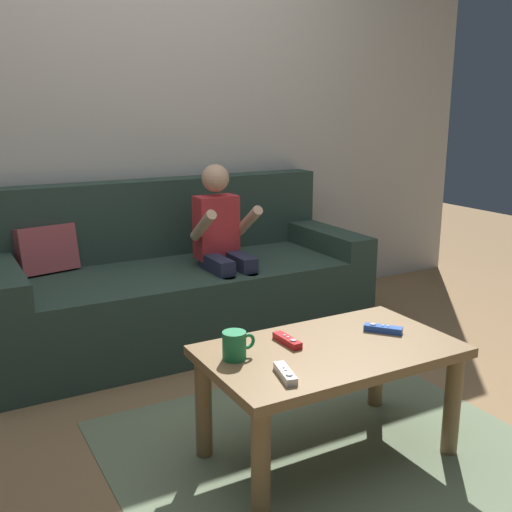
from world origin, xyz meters
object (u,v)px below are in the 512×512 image
Objects in this scene: couch at (178,286)px; coffee_table at (330,366)px; game_remote_white_far_corner at (285,373)px; game_remote_red_center at (287,340)px; coffee_mug at (235,345)px; person_seated_on_couch at (223,243)px; game_remote_blue_near_edge at (383,329)px.

coffee_table is at bearing -88.54° from couch.
game_remote_red_center is at bearing 56.98° from game_remote_white_far_corner.
game_remote_white_far_corner is 0.22m from coffee_mug.
coffee_mug is at bearing -114.12° from person_seated_on_couch.
couch is at bearing 86.29° from game_remote_red_center.
person_seated_on_couch is 6.51× the size of game_remote_white_far_corner.
person_seated_on_couch reaches higher than game_remote_blue_near_edge.
coffee_mug is (-0.34, 0.07, 0.12)m from coffee_table.
game_remote_red_center reaches higher than coffee_table.
coffee_table is 0.36m from coffee_mug.
game_remote_white_far_corner is at bearing -98.79° from couch.
coffee_mug is (-0.22, -0.03, 0.04)m from game_remote_red_center.
coffee_mug reaches higher than game_remote_red_center.
game_remote_blue_near_edge is 0.54m from game_remote_white_far_corner.
couch is at bearing 76.75° from coffee_mug.
person_seated_on_couch is at bearing 94.82° from game_remote_blue_near_edge.
couch is at bearing 136.82° from person_seated_on_couch.
coffee_mug is at bearing 109.81° from game_remote_white_far_corner.
coffee_mug is (-0.30, -1.29, 0.18)m from couch.
couch reaches higher than game_remote_red_center.
game_remote_white_far_corner is 1.22× the size of coffee_mug.
couch is 1.36m from coffee_table.
game_remote_blue_near_edge and game_remote_red_center have the same top height.
game_remote_red_center is at bearing 139.89° from coffee_table.
couch is 1.33m from coffee_mug.
couch is 14.06× the size of game_remote_red_center.
coffee_table is at bearing -11.95° from coffee_mug.
couch reaches higher than game_remote_blue_near_edge.
game_remote_red_center is at bearing 168.35° from game_remote_blue_near_edge.
game_remote_white_far_corner is (-0.23, -1.49, 0.14)m from couch.
coffee_table is 6.84× the size of game_remote_blue_near_edge.
game_remote_blue_near_edge is 0.38m from game_remote_red_center.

